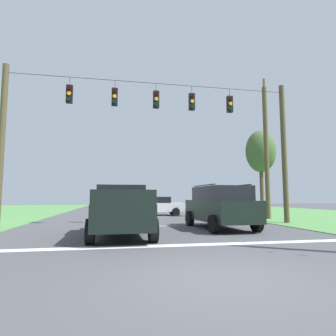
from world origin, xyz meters
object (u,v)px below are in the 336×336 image
(distant_car_crossing_white, at_px, (157,206))
(utility_pole_mid_right, at_px, (266,150))
(suv_black, at_px, (220,206))
(pickup_truck, at_px, (121,210))
(distant_car_oncoming, at_px, (214,207))
(overhead_signal_span, at_px, (155,138))
(tree_roadside_right, at_px, (261,152))

(distant_car_crossing_white, distance_m, utility_pole_mid_right, 9.63)
(suv_black, bearing_deg, pickup_truck, -161.05)
(distant_car_oncoming, relative_size, utility_pole_mid_right, 0.44)
(suv_black, relative_size, distant_car_oncoming, 1.11)
(overhead_signal_span, height_order, suv_black, overhead_signal_span)
(overhead_signal_span, xyz_separation_m, pickup_truck, (-1.85, -3.66, -3.69))
(overhead_signal_span, distance_m, utility_pole_mid_right, 8.80)
(pickup_truck, relative_size, distant_car_oncoming, 1.23)
(suv_black, xyz_separation_m, tree_roadside_right, (8.31, 11.13, 4.60))
(distant_car_crossing_white, relative_size, distant_car_oncoming, 1.00)
(tree_roadside_right, bearing_deg, suv_black, -126.74)
(distant_car_crossing_white, height_order, utility_pole_mid_right, utility_pole_mid_right)
(pickup_truck, height_order, suv_black, suv_black)
(distant_car_crossing_white, bearing_deg, pickup_truck, -104.81)
(overhead_signal_span, xyz_separation_m, utility_pole_mid_right, (8.25, 3.05, 0.12))
(pickup_truck, distance_m, distant_car_oncoming, 11.56)
(distant_car_crossing_white, height_order, tree_roadside_right, tree_roadside_right)
(suv_black, height_order, utility_pole_mid_right, utility_pole_mid_right)
(utility_pole_mid_right, bearing_deg, distant_car_oncoming, 141.22)
(tree_roadside_right, bearing_deg, utility_pole_mid_right, -115.53)
(overhead_signal_span, bearing_deg, distant_car_oncoming, 46.53)
(utility_pole_mid_right, bearing_deg, suv_black, -136.79)
(suv_black, distance_m, utility_pole_mid_right, 8.33)
(tree_roadside_right, bearing_deg, overhead_signal_span, -140.82)
(suv_black, height_order, tree_roadside_right, tree_roadside_right)
(overhead_signal_span, relative_size, distant_car_crossing_white, 3.54)
(pickup_truck, bearing_deg, suv_black, 18.95)
(suv_black, xyz_separation_m, distant_car_oncoming, (2.38, 7.55, -0.27))
(distant_car_oncoming, bearing_deg, distant_car_crossing_white, 142.41)
(distant_car_oncoming, distance_m, tree_roadside_right, 8.46)
(suv_black, distance_m, distant_car_oncoming, 7.92)
(tree_roadside_right, bearing_deg, distant_car_oncoming, -148.86)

